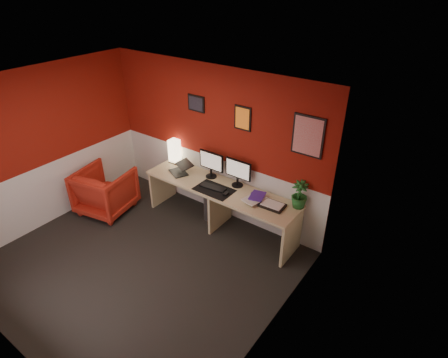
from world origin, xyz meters
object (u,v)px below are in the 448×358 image
laptop (178,167)px  pc_tower (217,205)px  desk (220,207)px  monitor_right (238,169)px  shoji_lamp (175,152)px  potted_plant (299,195)px  monitor_left (211,161)px  zen_tray (272,205)px  armchair (105,191)px

laptop → pc_tower: size_ratio=0.73×
desk → monitor_right: monitor_right is taller
monitor_right → pc_tower: (-0.37, -0.03, -0.80)m
shoji_lamp → desk: bearing=-11.3°
potted_plant → pc_tower: 1.57m
monitor_left → pc_tower: size_ratio=1.29×
monitor_right → zen_tray: size_ratio=1.66×
armchair → monitor_left: bearing=-159.4°
shoji_lamp → armchair: bearing=-125.3°
monitor_left → pc_tower: bearing=-4.0°
monitor_right → monitor_left: bearing=-177.6°
laptop → monitor_left: (0.52, 0.22, 0.18)m
laptop → armchair: (-1.03, -0.75, -0.45)m
monitor_right → pc_tower: 0.88m
desk → potted_plant: potted_plant is taller
laptop → armchair: size_ratio=0.39×
desk → shoji_lamp: (-1.14, 0.23, 0.56)m
desk → zen_tray: 0.99m
laptop → potted_plant: bearing=33.0°
shoji_lamp → pc_tower: shoji_lamp is taller
monitor_left → potted_plant: size_ratio=1.42×
desk → potted_plant: size_ratio=6.35×
zen_tray → potted_plant: bearing=34.6°
monitor_right → potted_plant: bearing=1.3°
monitor_left → zen_tray: bearing=-7.6°
shoji_lamp → pc_tower: bearing=-3.2°
desk → armchair: size_ratio=3.06×
shoji_lamp → zen_tray: shoji_lamp is taller
shoji_lamp → potted_plant: bearing=0.0°
shoji_lamp → pc_tower: (0.96, -0.05, -0.70)m
laptop → zen_tray: laptop is taller
shoji_lamp → potted_plant: potted_plant is taller
monitor_left → pc_tower: monitor_left is taller
desk → zen_tray: bearing=1.4°
monitor_right → zen_tray: monitor_right is taller
laptop → pc_tower: laptop is taller
laptop → desk: bearing=28.0°
monitor_left → armchair: 1.93m
potted_plant → armchair: (-3.07, -1.01, -0.55)m
pc_tower → zen_tray: bearing=-2.9°
shoji_lamp → potted_plant: (2.36, 0.00, 0.00)m
laptop → monitor_left: monitor_left is taller
monitor_right → pc_tower: monitor_right is taller
monitor_right → pc_tower: size_ratio=1.29×
monitor_right → laptop: bearing=-166.8°
laptop → shoji_lamp: bearing=165.7°
shoji_lamp → laptop: (0.31, -0.26, -0.09)m
shoji_lamp → armchair: shoji_lamp is taller
pc_tower → potted_plant: bearing=7.2°
shoji_lamp → pc_tower: 1.19m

